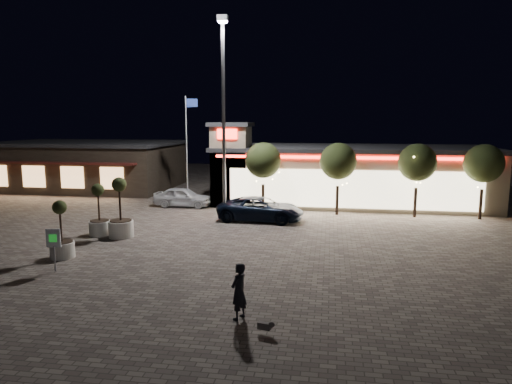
% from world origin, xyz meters
% --- Properties ---
extents(ground, '(90.00, 90.00, 0.00)m').
position_xyz_m(ground, '(0.00, 0.00, 0.00)').
color(ground, slate).
rests_on(ground, ground).
extents(retail_building, '(20.40, 8.40, 6.10)m').
position_xyz_m(retail_building, '(9.51, 15.82, 2.21)').
color(retail_building, gray).
rests_on(retail_building, ground).
extents(restaurant_building, '(16.40, 11.00, 4.30)m').
position_xyz_m(restaurant_building, '(-14.00, 19.97, 2.16)').
color(restaurant_building, '#382D23').
rests_on(restaurant_building, ground).
extents(floodlight_pole, '(0.60, 0.40, 12.38)m').
position_xyz_m(floodlight_pole, '(2.00, 8.00, 7.02)').
color(floodlight_pole, gray).
rests_on(floodlight_pole, ground).
extents(flagpole, '(0.95, 0.10, 8.00)m').
position_xyz_m(flagpole, '(-1.90, 13.00, 4.74)').
color(flagpole, white).
rests_on(flagpole, ground).
extents(string_tree_a, '(2.42, 2.42, 4.79)m').
position_xyz_m(string_tree_a, '(4.00, 11.00, 3.56)').
color(string_tree_a, '#332319').
rests_on(string_tree_a, ground).
extents(string_tree_b, '(2.42, 2.42, 4.79)m').
position_xyz_m(string_tree_b, '(9.00, 11.00, 3.56)').
color(string_tree_b, '#332319').
rests_on(string_tree_b, ground).
extents(string_tree_c, '(2.42, 2.42, 4.79)m').
position_xyz_m(string_tree_c, '(14.00, 11.00, 3.56)').
color(string_tree_c, '#332319').
rests_on(string_tree_c, ground).
extents(string_tree_d, '(2.42, 2.42, 4.79)m').
position_xyz_m(string_tree_d, '(18.00, 11.00, 3.56)').
color(string_tree_d, '#332319').
rests_on(string_tree_d, ground).
extents(pickup_truck, '(5.51, 2.82, 1.49)m').
position_xyz_m(pickup_truck, '(4.24, 8.34, 0.75)').
color(pickup_truck, black).
rests_on(pickup_truck, ground).
extents(white_sedan, '(4.20, 1.69, 1.43)m').
position_xyz_m(white_sedan, '(-2.08, 12.07, 0.72)').
color(white_sedan, silver).
rests_on(white_sedan, ground).
extents(pedestrian, '(0.68, 0.79, 1.83)m').
position_xyz_m(pedestrian, '(5.74, -6.01, 0.91)').
color(pedestrian, black).
rests_on(pedestrian, ground).
extents(dog, '(0.52, 0.26, 0.28)m').
position_xyz_m(dog, '(6.76, -6.94, 0.28)').
color(dog, '#59514C').
rests_on(dog, ground).
extents(planter_left, '(1.16, 1.16, 2.85)m').
position_xyz_m(planter_left, '(-3.95, 3.32, 0.88)').
color(planter_left, silver).
rests_on(planter_left, ground).
extents(planter_mid, '(1.09, 1.09, 2.67)m').
position_xyz_m(planter_mid, '(-3.56, -0.89, 0.83)').
color(planter_mid, silver).
rests_on(planter_mid, ground).
extents(planter_right, '(1.33, 1.33, 3.26)m').
position_xyz_m(planter_right, '(-2.58, 3.06, 1.01)').
color(planter_right, silver).
rests_on(planter_right, ground).
extents(valet_sign, '(0.60, 0.15, 1.81)m').
position_xyz_m(valet_sign, '(-2.75, -2.71, 1.27)').
color(valet_sign, gray).
rests_on(valet_sign, ground).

